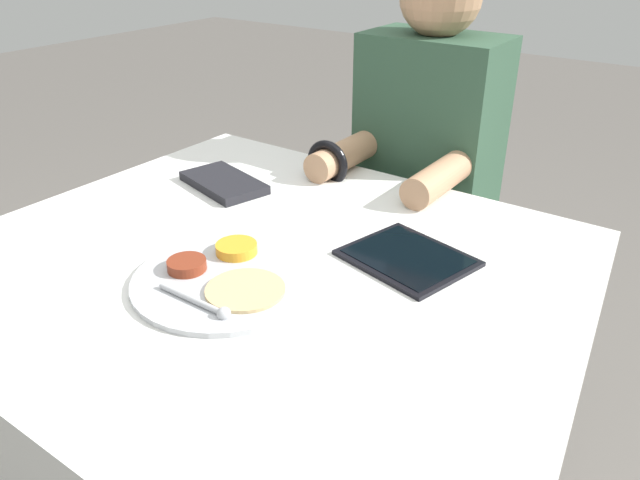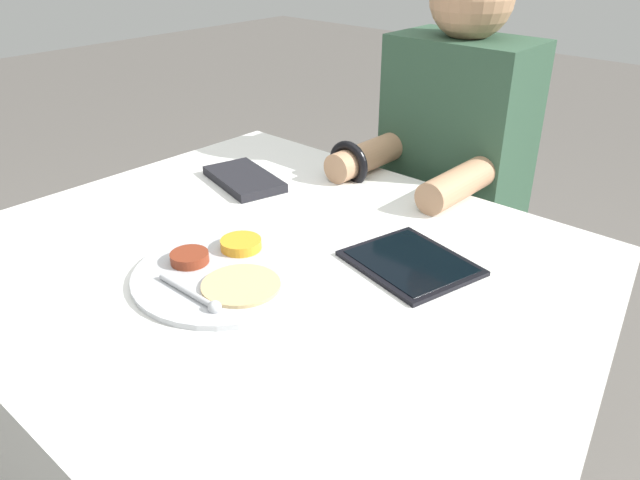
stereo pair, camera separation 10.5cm
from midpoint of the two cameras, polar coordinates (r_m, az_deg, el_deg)
name	(u,v)px [view 2 (the right image)]	position (r m, az deg, el deg)	size (l,w,h in m)	color
dining_table	(264,408)	(1.36, -2.87, -15.18)	(1.05, 0.98, 0.76)	silver
thali_tray	(226,272)	(1.06, -5.83, -2.99)	(0.32, 0.32, 0.03)	#B7BABF
red_notebook	(244,180)	(1.43, -4.88, 5.48)	(0.23, 0.16, 0.02)	silver
tablet_device	(411,263)	(1.11, 10.97, -2.14)	(0.24, 0.22, 0.01)	black
person_diner	(447,222)	(1.67, 13.30, 1.55)	(0.35, 0.42, 1.24)	black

